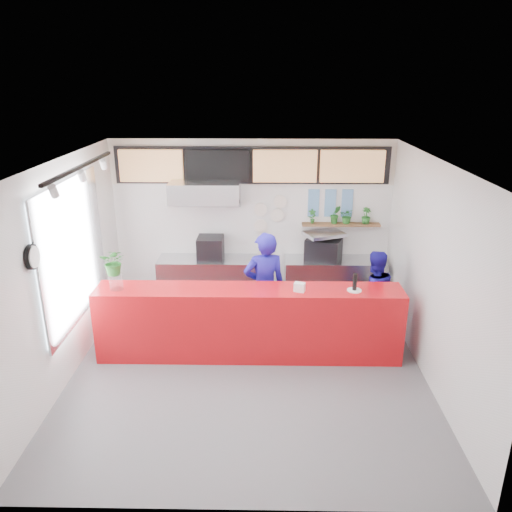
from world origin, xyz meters
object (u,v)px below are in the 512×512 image
at_px(panini_oven, 211,248).
at_px(espresso_machine, 323,249).
at_px(staff_right, 373,295).
at_px(service_counter, 249,323).
at_px(pepper_mill, 355,282).
at_px(staff_center, 264,288).

relative_size(panini_oven, espresso_machine, 0.76).
distance_m(panini_oven, staff_right, 2.97).
relative_size(service_counter, pepper_mill, 18.17).
bearing_deg(service_counter, staff_right, 17.85).
xyz_separation_m(service_counter, staff_center, (0.23, 0.50, 0.35)).
xyz_separation_m(service_counter, panini_oven, (-0.74, 1.80, 0.56)).
height_order(espresso_machine, staff_right, staff_right).
distance_m(staff_center, pepper_mill, 1.45).
bearing_deg(service_counter, espresso_machine, 54.52).
distance_m(service_counter, staff_center, 0.65).
height_order(staff_center, staff_right, staff_center).
distance_m(service_counter, panini_oven, 2.03).
relative_size(panini_oven, staff_center, 0.25).
height_order(panini_oven, staff_right, staff_right).
bearing_deg(espresso_machine, pepper_mill, -61.54).
relative_size(panini_oven, staff_right, 0.31).
height_order(espresso_machine, pepper_mill, pepper_mill).
bearing_deg(panini_oven, staff_center, -52.61).
bearing_deg(espresso_machine, panini_oven, -158.96).
distance_m(panini_oven, espresso_machine, 2.03).
distance_m(espresso_machine, pepper_mill, 1.87).
xyz_separation_m(staff_center, pepper_mill, (1.29, -0.55, 0.34)).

